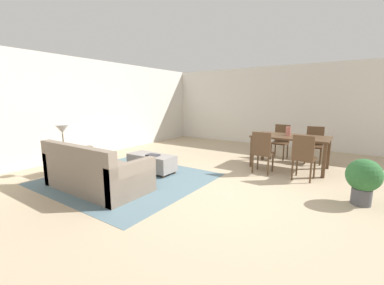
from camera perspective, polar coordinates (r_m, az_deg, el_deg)
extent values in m
plane|color=tan|center=(4.44, 6.99, -11.32)|extent=(10.80, 10.80, 0.00)
cube|color=silver|center=(8.89, 22.17, 7.66)|extent=(9.00, 0.12, 2.70)
cube|color=silver|center=(7.62, -22.74, 7.33)|extent=(0.12, 11.00, 2.70)
cube|color=slate|center=(5.24, -14.58, -8.14)|extent=(3.00, 2.80, 0.01)
cube|color=gray|center=(4.85, -20.85, -7.42)|extent=(1.94, 0.97, 0.42)
cube|color=gray|center=(4.53, -25.39, -3.31)|extent=(1.94, 0.16, 0.44)
cube|color=gray|center=(5.57, -26.31, -4.53)|extent=(0.14, 0.97, 0.62)
cube|color=gray|center=(4.14, -13.64, -8.55)|extent=(0.14, 0.97, 0.62)
cube|color=slate|center=(4.98, -24.99, -2.60)|extent=(0.37, 0.13, 0.37)
cube|color=beige|center=(4.37, -20.05, -4.15)|extent=(0.34, 0.10, 0.33)
cube|color=gray|center=(5.56, -9.34, -4.48)|extent=(1.09, 0.47, 0.34)
cylinder|color=#513823|center=(6.08, -11.51, -5.23)|extent=(0.05, 0.05, 0.06)
cylinder|color=#513823|center=(5.43, -4.08, -6.88)|extent=(0.05, 0.05, 0.06)
cylinder|color=#513823|center=(5.83, -14.12, -5.98)|extent=(0.05, 0.05, 0.06)
cylinder|color=#513823|center=(5.16, -6.64, -7.85)|extent=(0.05, 0.05, 0.06)
cube|color=brown|center=(5.88, -27.52, -1.59)|extent=(0.40, 0.40, 0.03)
cylinder|color=brown|center=(6.16, -26.68, -3.68)|extent=(0.04, 0.04, 0.53)
cylinder|color=brown|center=(5.87, -25.04, -4.18)|extent=(0.04, 0.04, 0.53)
cylinder|color=brown|center=(6.01, -29.50, -4.24)|extent=(0.04, 0.04, 0.53)
cylinder|color=brown|center=(5.71, -27.96, -4.80)|extent=(0.04, 0.04, 0.53)
cylinder|color=brown|center=(5.87, -27.54, -1.32)|extent=(0.16, 0.16, 0.02)
cylinder|color=brown|center=(5.85, -27.67, 0.33)|extent=(0.02, 0.02, 0.32)
cone|color=silver|center=(5.81, -27.88, 2.76)|extent=(0.26, 0.26, 0.18)
cube|color=#513823|center=(6.18, 21.88, 1.23)|extent=(1.66, 0.94, 0.04)
cube|color=#513823|center=(6.82, 16.11, -0.90)|extent=(0.07, 0.07, 0.72)
cube|color=#513823|center=(6.53, 29.03, -2.26)|extent=(0.07, 0.07, 0.72)
cube|color=#513823|center=(6.06, 13.71, -2.13)|extent=(0.07, 0.07, 0.72)
cube|color=#513823|center=(5.74, 28.26, -3.76)|extent=(0.07, 0.07, 0.72)
cube|color=#513823|center=(5.63, 16.17, -2.45)|extent=(0.40, 0.40, 0.04)
cube|color=#513823|center=(5.42, 15.73, -0.17)|extent=(0.40, 0.04, 0.47)
cylinder|color=#513823|center=(5.89, 14.99, -4.09)|extent=(0.04, 0.04, 0.41)
cylinder|color=#513823|center=(5.80, 18.18, -4.49)|extent=(0.04, 0.04, 0.41)
cylinder|color=#513823|center=(5.58, 13.86, -4.84)|extent=(0.04, 0.04, 0.41)
cylinder|color=#513823|center=(5.48, 17.22, -5.27)|extent=(0.04, 0.04, 0.41)
cube|color=#513823|center=(5.44, 24.56, -3.41)|extent=(0.42, 0.42, 0.04)
cube|color=#513823|center=(5.22, 24.32, -1.07)|extent=(0.40, 0.06, 0.47)
cylinder|color=#513823|center=(5.69, 23.10, -5.07)|extent=(0.04, 0.04, 0.41)
cylinder|color=#513823|center=(5.62, 26.47, -5.50)|extent=(0.04, 0.04, 0.41)
cylinder|color=#513823|center=(5.37, 22.20, -5.89)|extent=(0.04, 0.04, 0.41)
cylinder|color=#513823|center=(5.30, 25.77, -6.36)|extent=(0.04, 0.04, 0.41)
cube|color=#513823|center=(7.07, 19.64, -0.13)|extent=(0.43, 0.43, 0.04)
cube|color=#513823|center=(7.21, 20.21, 2.06)|extent=(0.40, 0.07, 0.47)
cylinder|color=#513823|center=(6.91, 20.42, -2.32)|extent=(0.04, 0.04, 0.41)
cylinder|color=#513823|center=(7.01, 17.77, -1.99)|extent=(0.04, 0.04, 0.41)
cylinder|color=#513823|center=(7.23, 21.23, -1.85)|extent=(0.04, 0.04, 0.41)
cylinder|color=#513823|center=(7.33, 18.69, -1.54)|extent=(0.04, 0.04, 0.41)
cube|color=#513823|center=(6.90, 26.37, -0.84)|extent=(0.43, 0.43, 0.04)
cube|color=#513823|center=(7.04, 26.63, 1.44)|extent=(0.40, 0.07, 0.47)
cylinder|color=#513823|center=(6.77, 27.56, -3.08)|extent=(0.04, 0.04, 0.41)
cylinder|color=#513823|center=(6.79, 24.70, -2.82)|extent=(0.04, 0.04, 0.41)
cylinder|color=#513823|center=(7.11, 27.69, -2.52)|extent=(0.04, 0.04, 0.41)
cylinder|color=#513823|center=(7.12, 24.96, -2.27)|extent=(0.04, 0.04, 0.41)
cylinder|color=#B26659|center=(6.22, 21.41, 2.46)|extent=(0.11, 0.11, 0.21)
cube|color=#333338|center=(5.39, -9.05, -2.91)|extent=(0.27, 0.22, 0.03)
cylinder|color=#4C4C51|center=(4.68, 34.56, -10.23)|extent=(0.28, 0.28, 0.26)
sphere|color=#2D6633|center=(4.59, 34.99, -6.20)|extent=(0.50, 0.50, 0.50)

